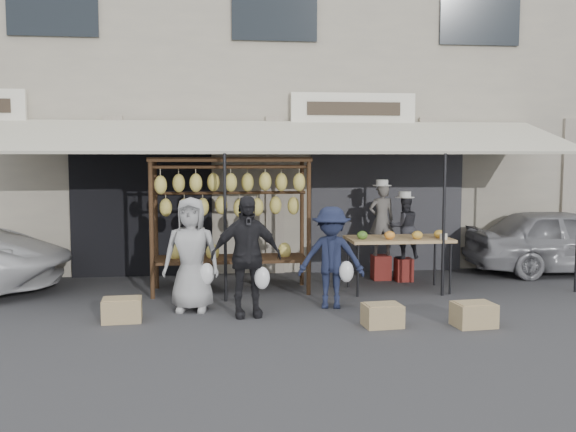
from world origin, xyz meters
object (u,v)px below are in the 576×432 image
object	(u,v)px
customer_left	(191,254)
crate_far	(122,310)
customer_right	(331,258)
produce_table	(399,240)
crate_near_b	(474,315)
vendor_right	(404,227)
crate_near_a	(382,315)
customer_mid	(246,256)
sedan	(566,240)
banana_rack	(230,198)
vendor_left	(382,220)

from	to	relation	value
customer_left	crate_far	xyz separation A→B (m)	(-0.93, -0.50, -0.68)
customer_right	crate_far	world-z (taller)	customer_right
produce_table	crate_near_b	xyz separation A→B (m)	(0.36, -2.28, -0.71)
customer_left	vendor_right	bearing A→B (deg)	33.83
crate_near_a	crate_far	distance (m)	3.54
customer_mid	crate_near_a	bearing A→B (deg)	-30.27
sedan	customer_mid	bearing A→B (deg)	115.50
produce_table	banana_rack	bearing A→B (deg)	175.04
sedan	customer_right	bearing A→B (deg)	117.24
vendor_left	customer_mid	size ratio (longest dim) A/B	0.76
crate_near_b	crate_far	xyz separation A→B (m)	(-4.68, 0.82, 0.00)
banana_rack	vendor_left	size ratio (longest dim) A/B	1.99
vendor_left	sedan	xyz separation A→B (m)	(3.69, 0.18, -0.46)
crate_near_a	crate_far	xyz separation A→B (m)	(-3.47, 0.68, 0.01)
customer_mid	crate_near_a	distance (m)	2.05
customer_left	customer_mid	bearing A→B (deg)	-19.72
customer_left	customer_right	xyz separation A→B (m)	(2.05, -0.06, -0.08)
customer_mid	sedan	xyz separation A→B (m)	(6.29, 2.58, -0.22)
banana_rack	vendor_left	xyz separation A→B (m)	(2.76, 0.78, -0.47)
customer_mid	crate_near_b	xyz separation A→B (m)	(2.97, -0.91, -0.70)
vendor_right	crate_near_b	distance (m)	3.23
vendor_left	vendor_right	distance (m)	0.43
vendor_right	crate_far	world-z (taller)	vendor_right
customer_mid	customer_right	distance (m)	1.33
produce_table	crate_far	distance (m)	4.62
crate_far	banana_rack	bearing A→B (deg)	48.01
vendor_left	customer_left	xyz separation A→B (m)	(-3.37, -1.99, -0.27)
customer_left	banana_rack	bearing A→B (deg)	71.47
banana_rack	customer_left	distance (m)	1.54
customer_left	sedan	world-z (taller)	customer_left
produce_table	customer_mid	world-z (taller)	customer_mid
banana_rack	vendor_left	world-z (taller)	banana_rack
crate_near_b	sedan	world-z (taller)	sedan
produce_table	crate_near_b	world-z (taller)	produce_table
produce_table	vendor_right	xyz separation A→B (m)	(0.35, 0.84, 0.12)
customer_mid	produce_table	bearing A→B (deg)	21.02
crate_near_b	customer_left	bearing A→B (deg)	160.66
sedan	produce_table	bearing A→B (deg)	111.35
vendor_right	sedan	world-z (taller)	vendor_right
customer_right	produce_table	bearing A→B (deg)	49.26
vendor_right	customer_right	bearing A→B (deg)	46.11
produce_table	customer_mid	distance (m)	2.96
produce_table	vendor_left	xyz separation A→B (m)	(-0.03, 1.02, 0.24)
crate_near_b	banana_rack	bearing A→B (deg)	141.18
vendor_right	crate_near_a	size ratio (longest dim) A/B	2.29
produce_table	customer_left	bearing A→B (deg)	-164.03
banana_rack	crate_near_b	bearing A→B (deg)	-38.82
vendor_left	customer_mid	world-z (taller)	vendor_left
vendor_right	crate_near_a	distance (m)	3.32
vendor_left	crate_far	world-z (taller)	vendor_left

